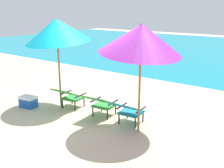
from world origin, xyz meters
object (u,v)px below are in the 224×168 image
lounge_chair_center (101,103)px  beach_umbrella_left (57,30)px  lounge_chair_left (69,95)px  cooler_box (28,102)px  lounge_chair_right (128,110)px  beach_umbrella_right (141,39)px

lounge_chair_center → beach_umbrella_left: 2.22m
lounge_chair_left → cooler_box: lounge_chair_left is taller
lounge_chair_right → beach_umbrella_left: size_ratio=0.36×
lounge_chair_right → lounge_chair_center: bearing=-179.8°
lounge_chair_center → beach_umbrella_right: 2.08m
lounge_chair_right → cooler_box: lounge_chair_right is taller
lounge_chair_left → lounge_chair_center: same height
lounge_chair_left → lounge_chair_right: (1.89, 0.06, 0.00)m
lounge_chair_left → cooler_box: bearing=-151.3°
lounge_chair_right → cooler_box: (-2.94, -0.64, -0.24)m
lounge_chair_center → lounge_chair_left: bearing=-176.9°
lounge_chair_right → beach_umbrella_right: (0.38, -0.14, 1.70)m
lounge_chair_left → lounge_chair_right: 1.89m
lounge_chair_left → lounge_chair_center: (1.07, 0.06, 0.00)m
lounge_chair_left → cooler_box: 1.23m
lounge_chair_right → beach_umbrella_left: (-2.19, -0.09, 1.74)m
beach_umbrella_left → cooler_box: (-0.75, -0.55, -1.99)m
cooler_box → lounge_chair_left: bearing=28.7°
lounge_chair_right → beach_umbrella_left: beach_umbrella_left is taller
lounge_chair_left → beach_umbrella_left: 1.77m
lounge_chair_left → beach_umbrella_right: 2.83m
beach_umbrella_right → cooler_box: bearing=-171.4°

